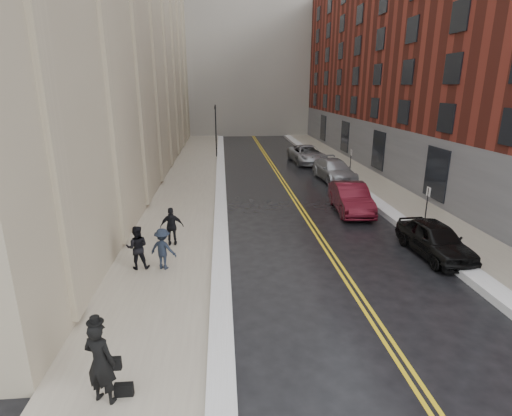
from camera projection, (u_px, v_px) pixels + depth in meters
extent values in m
plane|color=black|center=(297.00, 332.00, 11.67)|extent=(160.00, 160.00, 0.00)
cube|color=gray|center=(186.00, 193.00, 26.53)|extent=(4.00, 64.00, 0.15)
cube|color=gray|center=(383.00, 189.00, 27.63)|extent=(3.00, 64.00, 0.15)
cube|color=gold|center=(288.00, 192.00, 27.11)|extent=(0.12, 64.00, 0.01)
cube|color=gold|center=(292.00, 192.00, 27.13)|extent=(0.12, 64.00, 0.01)
cube|color=white|center=(221.00, 192.00, 26.70)|extent=(0.70, 60.80, 0.26)
cube|color=white|center=(357.00, 189.00, 27.46)|extent=(0.85, 60.80, 0.30)
cube|color=maroon|center=(461.00, 59.00, 32.38)|extent=(14.00, 50.00, 18.00)
cylinder|color=black|center=(216.00, 132.00, 39.29)|extent=(0.12, 0.12, 5.20)
imported|color=black|center=(215.00, 111.00, 38.70)|extent=(0.18, 0.15, 0.90)
cylinder|color=black|center=(426.00, 209.00, 19.62)|extent=(0.06, 0.06, 2.20)
cube|color=white|center=(428.00, 192.00, 19.35)|extent=(0.02, 0.35, 0.45)
cylinder|color=black|center=(350.00, 164.00, 31.05)|extent=(0.06, 0.06, 2.20)
cube|color=white|center=(351.00, 153.00, 30.79)|extent=(0.02, 0.35, 0.45)
imported|color=black|center=(435.00, 239.00, 16.78)|extent=(1.94, 4.38, 1.47)
imported|color=#4D0D18|center=(351.00, 198.00, 22.71)|extent=(2.06, 5.02, 1.62)
imported|color=#98999F|center=(334.00, 170.00, 30.34)|extent=(2.70, 5.62, 1.58)
imported|color=#9EA0A6|center=(307.00, 154.00, 37.21)|extent=(3.09, 6.00, 1.62)
imported|color=black|center=(100.00, 362.00, 8.67)|extent=(0.85, 0.71, 2.00)
imported|color=black|center=(137.00, 247.00, 15.22)|extent=(0.87, 0.70, 1.72)
imported|color=black|center=(163.00, 249.00, 15.21)|extent=(1.20, 0.95, 1.62)
imported|color=black|center=(172.00, 226.00, 17.51)|extent=(1.03, 0.48, 1.72)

